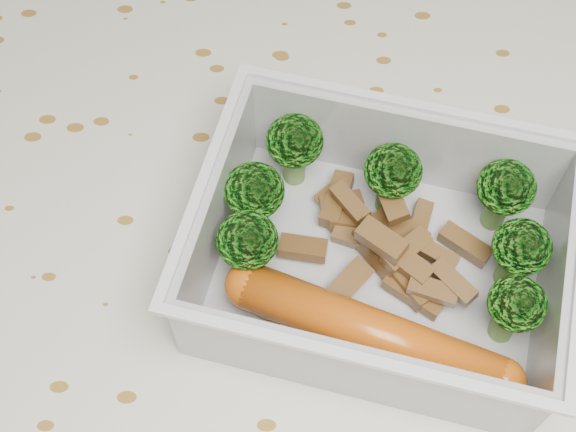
{
  "coord_description": "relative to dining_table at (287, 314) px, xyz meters",
  "views": [
    {
      "loc": [
        0.0,
        -0.19,
        1.13
      ],
      "look_at": [
        0.0,
        0.0,
        0.78
      ],
      "focal_mm": 50.0,
      "sensor_mm": 36.0,
      "label": 1
    }
  ],
  "objects": [
    {
      "name": "dining_table",
      "position": [
        0.0,
        0.0,
        0.0
      ],
      "size": [
        1.4,
        0.9,
        0.75
      ],
      "color": "brown",
      "rests_on": "ground"
    },
    {
      "name": "sausage",
      "position": [
        0.04,
        -0.05,
        0.11
      ],
      "size": [
        0.14,
        0.07,
        0.02
      ],
      "color": "#B44D0D",
      "rests_on": "lunch_container"
    },
    {
      "name": "meat_pile",
      "position": [
        0.05,
        -0.0,
        0.1
      ],
      "size": [
        0.11,
        0.08,
        0.03
      ],
      "color": "brown",
      "rests_on": "lunch_container"
    },
    {
      "name": "tablecloth",
      "position": [
        0.0,
        0.0,
        0.05
      ],
      "size": [
        1.46,
        0.96,
        0.19
      ],
      "color": "beige",
      "rests_on": "dining_table"
    },
    {
      "name": "broccoli_florets",
      "position": [
        0.05,
        0.0,
        0.12
      ],
      "size": [
        0.16,
        0.12,
        0.05
      ],
      "color": "#608C3F",
      "rests_on": "lunch_container"
    },
    {
      "name": "lunch_container",
      "position": [
        0.05,
        -0.02,
        0.11
      ],
      "size": [
        0.2,
        0.17,
        0.06
      ],
      "color": "silver",
      "rests_on": "tablecloth"
    }
  ]
}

